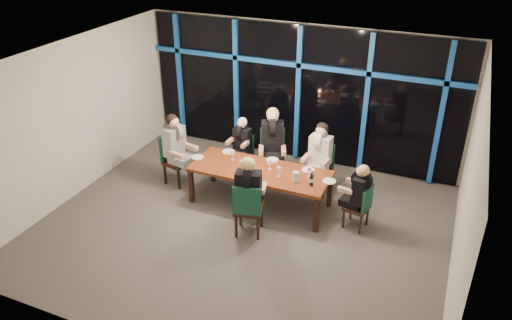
% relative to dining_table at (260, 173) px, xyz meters
% --- Properties ---
extents(room, '(7.04, 7.00, 3.02)m').
position_rel_dining_table_xyz_m(room, '(0.00, -0.80, 1.34)').
color(room, '#5A5450').
rests_on(room, ground).
extents(window_wall, '(6.86, 0.43, 2.94)m').
position_rel_dining_table_xyz_m(window_wall, '(0.01, 2.13, 0.87)').
color(window_wall, black).
rests_on(window_wall, ground).
extents(dining_table, '(2.60, 1.00, 0.75)m').
position_rel_dining_table_xyz_m(dining_table, '(0.00, 0.00, 0.00)').
color(dining_table, brown).
rests_on(dining_table, ground).
extents(chair_far_left, '(0.42, 0.42, 0.85)m').
position_rel_dining_table_xyz_m(chair_far_left, '(-0.83, 1.06, -0.20)').
color(chair_far_left, black).
rests_on(chair_far_left, ground).
extents(chair_far_mid, '(0.65, 0.65, 1.08)m').
position_rel_dining_table_xyz_m(chair_far_mid, '(-0.17, 1.05, -0.08)').
color(chair_far_mid, black).
rests_on(chair_far_mid, ground).
extents(chair_far_right, '(0.50, 0.50, 1.00)m').
position_rel_dining_table_xyz_m(chair_far_right, '(0.88, 0.98, -0.12)').
color(chair_far_right, black).
rests_on(chair_far_right, ground).
extents(chair_end_left, '(0.57, 0.57, 1.03)m').
position_rel_dining_table_xyz_m(chair_end_left, '(-1.95, 0.11, -0.11)').
color(chair_end_left, black).
rests_on(chair_end_left, ground).
extents(chair_end_right, '(0.46, 0.46, 0.86)m').
position_rel_dining_table_xyz_m(chair_end_right, '(1.92, -0.04, -0.20)').
color(chair_end_right, black).
rests_on(chair_end_right, ground).
extents(chair_near_mid, '(0.57, 0.57, 1.03)m').
position_rel_dining_table_xyz_m(chair_near_mid, '(0.19, -1.00, -0.11)').
color(chair_near_mid, black).
rests_on(chair_near_mid, ground).
extents(diner_far_left, '(0.44, 0.54, 0.83)m').
position_rel_dining_table_xyz_m(diner_far_left, '(-0.83, 0.99, 0.14)').
color(diner_far_left, black).
rests_on(diner_far_left, ground).
extents(diner_far_mid, '(0.66, 0.74, 1.05)m').
position_rel_dining_table_xyz_m(diner_far_mid, '(-0.14, 0.97, 0.34)').
color(diner_far_mid, black).
rests_on(diner_far_mid, ground).
extents(diner_far_right, '(0.52, 0.64, 0.97)m').
position_rel_dining_table_xyz_m(diner_far_right, '(0.87, 0.89, 0.27)').
color(diner_far_right, silver).
rests_on(diner_far_right, ground).
extents(diner_end_left, '(0.69, 0.57, 1.00)m').
position_rel_dining_table_xyz_m(diner_end_left, '(-1.86, 0.10, 0.30)').
color(diner_end_left, black).
rests_on(diner_end_left, ground).
extents(diner_end_right, '(0.57, 0.47, 0.84)m').
position_rel_dining_table_xyz_m(diner_end_right, '(1.85, -0.02, 0.14)').
color(diner_end_right, black).
rests_on(diner_end_right, ground).
extents(diner_near_mid, '(0.58, 0.69, 1.00)m').
position_rel_dining_table_xyz_m(diner_near_mid, '(0.17, -0.92, 0.30)').
color(diner_near_mid, black).
rests_on(diner_near_mid, ground).
extents(plate_far_left, '(0.24, 0.24, 0.01)m').
position_rel_dining_table_xyz_m(plate_far_left, '(-0.87, 0.43, 0.08)').
color(plate_far_left, white).
rests_on(plate_far_left, dining_table).
extents(plate_far_mid, '(0.24, 0.24, 0.01)m').
position_rel_dining_table_xyz_m(plate_far_mid, '(0.07, 0.44, 0.08)').
color(plate_far_mid, white).
rests_on(plate_far_mid, dining_table).
extents(plate_far_right, '(0.24, 0.24, 0.01)m').
position_rel_dining_table_xyz_m(plate_far_right, '(0.82, 0.33, 0.08)').
color(plate_far_right, white).
rests_on(plate_far_right, dining_table).
extents(plate_end_left, '(0.24, 0.24, 0.01)m').
position_rel_dining_table_xyz_m(plate_end_left, '(-1.28, -0.02, 0.08)').
color(plate_end_left, white).
rests_on(plate_end_left, dining_table).
extents(plate_end_right, '(0.24, 0.24, 0.01)m').
position_rel_dining_table_xyz_m(plate_end_right, '(1.28, 0.08, 0.08)').
color(plate_end_right, white).
rests_on(plate_end_right, dining_table).
extents(plate_near_mid, '(0.24, 0.24, 0.01)m').
position_rel_dining_table_xyz_m(plate_near_mid, '(0.05, -0.37, 0.08)').
color(plate_near_mid, white).
rests_on(plate_near_mid, dining_table).
extents(wine_bottle, '(0.07, 0.07, 0.29)m').
position_rel_dining_table_xyz_m(wine_bottle, '(1.04, -0.18, 0.18)').
color(wine_bottle, black).
rests_on(wine_bottle, dining_table).
extents(water_pitcher, '(0.12, 0.11, 0.20)m').
position_rel_dining_table_xyz_m(water_pitcher, '(0.75, -0.17, 0.17)').
color(water_pitcher, silver).
rests_on(water_pitcher, dining_table).
extents(tea_light, '(0.05, 0.05, 0.03)m').
position_rel_dining_table_xyz_m(tea_light, '(-0.17, -0.15, 0.08)').
color(tea_light, '#F89C4A').
rests_on(tea_light, dining_table).
extents(wine_glass_a, '(0.07, 0.07, 0.17)m').
position_rel_dining_table_xyz_m(wine_glass_a, '(-0.33, -0.11, 0.19)').
color(wine_glass_a, silver).
rests_on(wine_glass_a, dining_table).
extents(wine_glass_b, '(0.08, 0.08, 0.20)m').
position_rel_dining_table_xyz_m(wine_glass_b, '(0.16, 0.09, 0.21)').
color(wine_glass_b, silver).
rests_on(wine_glass_b, dining_table).
extents(wine_glass_c, '(0.07, 0.07, 0.18)m').
position_rel_dining_table_xyz_m(wine_glass_c, '(0.40, -0.09, 0.20)').
color(wine_glass_c, silver).
rests_on(wine_glass_c, dining_table).
extents(wine_glass_d, '(0.07, 0.07, 0.19)m').
position_rel_dining_table_xyz_m(wine_glass_d, '(-0.64, 0.17, 0.21)').
color(wine_glass_d, white).
rests_on(wine_glass_d, dining_table).
extents(wine_glass_e, '(0.07, 0.07, 0.19)m').
position_rel_dining_table_xyz_m(wine_glass_e, '(0.91, 0.13, 0.21)').
color(wine_glass_e, white).
rests_on(wine_glass_e, dining_table).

